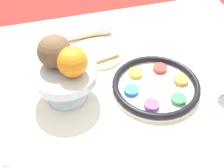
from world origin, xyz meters
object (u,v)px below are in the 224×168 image
at_px(fruit_stand, 65,77).
at_px(coconut, 54,52).
at_px(seder_plate, 156,86).
at_px(bread_plate, 98,52).
at_px(orange_fruit, 72,62).
at_px(napkin_roll, 87,33).

relative_size(fruit_stand, coconut, 1.99).
height_order(seder_plate, bread_plate, seder_plate).
bearing_deg(coconut, bread_plate, -136.17).
bearing_deg(orange_fruit, coconut, -51.53).
distance_m(coconut, bread_plate, 0.27).
distance_m(seder_plate, orange_fruit, 0.29).
bearing_deg(bread_plate, orange_fruit, 59.94).
xyz_separation_m(seder_plate, bread_plate, (0.14, -0.23, -0.01)).
distance_m(fruit_stand, coconut, 0.08).
xyz_separation_m(seder_plate, orange_fruit, (0.26, -0.02, 0.14)).
bearing_deg(seder_plate, orange_fruit, -4.65).
xyz_separation_m(seder_plate, fruit_stand, (0.28, -0.04, 0.07)).
xyz_separation_m(fruit_stand, napkin_roll, (-0.13, -0.30, -0.07)).
relative_size(bread_plate, napkin_roll, 0.98).
bearing_deg(bread_plate, coconut, 43.83).
height_order(bread_plate, napkin_roll, napkin_roll).
bearing_deg(napkin_roll, orange_fruit, 71.80).
relative_size(orange_fruit, napkin_roll, 0.45).
relative_size(coconut, bread_plate, 0.52).
distance_m(fruit_stand, napkin_roll, 0.33).
relative_size(fruit_stand, orange_fruit, 2.26).
xyz_separation_m(fruit_stand, bread_plate, (-0.15, -0.18, -0.08)).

